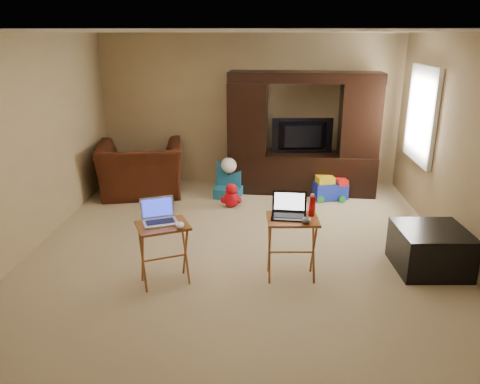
# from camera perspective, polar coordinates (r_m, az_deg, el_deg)

# --- Properties ---
(floor) EXTENTS (5.50, 5.50, 0.00)m
(floor) POSITION_cam_1_polar(r_m,az_deg,el_deg) (5.71, 0.11, -6.98)
(floor) COLOR beige
(floor) RESTS_ON ground
(ceiling) EXTENTS (5.50, 5.50, 0.00)m
(ceiling) POSITION_cam_1_polar(r_m,az_deg,el_deg) (5.15, 0.13, 18.98)
(ceiling) COLOR silver
(ceiling) RESTS_ON ground
(wall_back) EXTENTS (5.00, 0.00, 5.00)m
(wall_back) POSITION_cam_1_polar(r_m,az_deg,el_deg) (7.99, 1.17, 9.87)
(wall_back) COLOR tan
(wall_back) RESTS_ON ground
(wall_front) EXTENTS (5.00, 0.00, 5.00)m
(wall_front) POSITION_cam_1_polar(r_m,az_deg,el_deg) (2.70, -2.98, -8.29)
(wall_front) COLOR tan
(wall_front) RESTS_ON ground
(wall_left) EXTENTS (0.00, 5.50, 5.50)m
(wall_left) POSITION_cam_1_polar(r_m,az_deg,el_deg) (5.97, -24.72, 5.13)
(wall_left) COLOR tan
(wall_left) RESTS_ON ground
(wall_right) EXTENTS (0.00, 5.50, 5.50)m
(wall_right) POSITION_cam_1_polar(r_m,az_deg,el_deg) (5.74, 26.00, 4.47)
(wall_right) COLOR tan
(wall_right) RESTS_ON ground
(window_pane) EXTENTS (0.00, 1.20, 1.20)m
(window_pane) POSITION_cam_1_polar(r_m,az_deg,el_deg) (7.13, 21.41, 8.75)
(window_pane) COLOR white
(window_pane) RESTS_ON ground
(window_frame) EXTENTS (0.06, 1.14, 1.34)m
(window_frame) POSITION_cam_1_polar(r_m,az_deg,el_deg) (7.12, 21.25, 8.76)
(window_frame) COLOR white
(window_frame) RESTS_ON ground
(entertainment_center) EXTENTS (2.39, 0.72, 1.93)m
(entertainment_center) POSITION_cam_1_polar(r_m,az_deg,el_deg) (7.60, 7.66, 7.06)
(entertainment_center) COLOR black
(entertainment_center) RESTS_ON floor
(television) EXTENTS (0.99, 0.20, 0.56)m
(television) POSITION_cam_1_polar(r_m,az_deg,el_deg) (7.56, 7.68, 6.70)
(television) COLOR black
(television) RESTS_ON entertainment_center
(recliner) EXTENTS (1.49, 1.36, 0.84)m
(recliner) POSITION_cam_1_polar(r_m,az_deg,el_deg) (7.66, -11.96, 2.73)
(recliner) COLOR #421C0E
(recliner) RESTS_ON floor
(child_rocker) EXTENTS (0.49, 0.54, 0.55)m
(child_rocker) POSITION_cam_1_polar(r_m,az_deg,el_deg) (7.42, -1.44, 1.43)
(child_rocker) COLOR #175A7F
(child_rocker) RESTS_ON floor
(plush_toy) EXTENTS (0.33, 0.28, 0.37)m
(plush_toy) POSITION_cam_1_polar(r_m,az_deg,el_deg) (7.01, -1.08, -0.37)
(plush_toy) COLOR red
(plush_toy) RESTS_ON floor
(push_toy) EXTENTS (0.58, 0.47, 0.39)m
(push_toy) POSITION_cam_1_polar(r_m,az_deg,el_deg) (7.45, 10.99, 0.51)
(push_toy) COLOR #1C34E0
(push_toy) RESTS_ON floor
(ottoman) EXTENTS (0.78, 0.78, 0.47)m
(ottoman) POSITION_cam_1_polar(r_m,az_deg,el_deg) (5.57, 22.17, -6.47)
(ottoman) COLOR black
(ottoman) RESTS_ON floor
(tray_table_left) EXTENTS (0.63, 0.58, 0.66)m
(tray_table_left) POSITION_cam_1_polar(r_m,az_deg,el_deg) (4.91, -9.21, -7.48)
(tray_table_left) COLOR #9C5425
(tray_table_left) RESTS_ON floor
(tray_table_right) EXTENTS (0.55, 0.45, 0.68)m
(tray_table_right) POSITION_cam_1_polar(r_m,az_deg,el_deg) (4.97, 6.29, -6.83)
(tray_table_right) COLOR #9B5325
(tray_table_right) RESTS_ON floor
(laptop_left) EXTENTS (0.43, 0.39, 0.24)m
(laptop_left) POSITION_cam_1_polar(r_m,az_deg,el_deg) (4.77, -9.77, -2.45)
(laptop_left) COLOR #AEAEB2
(laptop_left) RESTS_ON tray_table_left
(laptop_right) EXTENTS (0.38, 0.32, 0.24)m
(laptop_right) POSITION_cam_1_polar(r_m,az_deg,el_deg) (4.81, 5.99, -1.76)
(laptop_right) COLOR black
(laptop_right) RESTS_ON tray_table_right
(mouse_left) EXTENTS (0.12, 0.15, 0.05)m
(mouse_left) POSITION_cam_1_polar(r_m,az_deg,el_deg) (4.66, -7.33, -4.03)
(mouse_left) COLOR white
(mouse_left) RESTS_ON tray_table_left
(mouse_right) EXTENTS (0.14, 0.16, 0.06)m
(mouse_right) POSITION_cam_1_polar(r_m,az_deg,el_deg) (4.72, 8.10, -3.43)
(mouse_right) COLOR #3A3A3F
(mouse_right) RESTS_ON tray_table_right
(water_bottle) EXTENTS (0.07, 0.07, 0.21)m
(water_bottle) POSITION_cam_1_polar(r_m,az_deg,el_deg) (4.89, 8.77, -1.72)
(water_bottle) COLOR #B60D0B
(water_bottle) RESTS_ON tray_table_right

